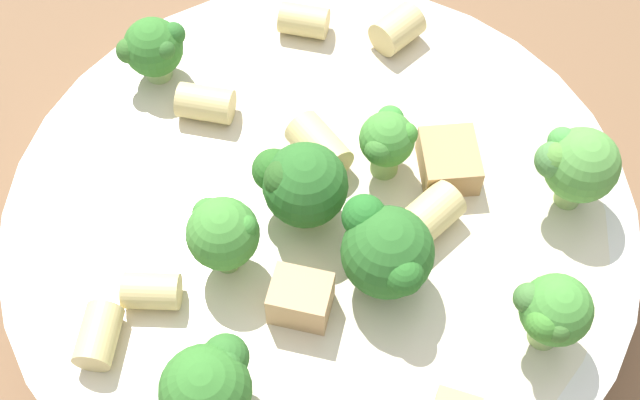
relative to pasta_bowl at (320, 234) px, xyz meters
name	(u,v)px	position (x,y,z in m)	size (l,w,h in m)	color
ground_plane	(320,260)	(0.00, 0.00, -0.02)	(2.00, 2.00, 0.00)	brown
pasta_bowl	(320,234)	(0.00, 0.00, 0.00)	(0.26, 0.26, 0.04)	silver
broccoli_floret_0	(576,164)	(-0.10, 0.01, 0.04)	(0.03, 0.03, 0.04)	#93B766
broccoli_floret_1	(207,388)	(0.05, 0.07, 0.04)	(0.03, 0.03, 0.04)	#93B766
broccoli_floret_2	(386,251)	(-0.02, 0.03, 0.04)	(0.04, 0.04, 0.04)	#84AD60
broccoli_floret_3	(223,233)	(0.04, 0.01, 0.04)	(0.03, 0.03, 0.04)	#84AD60
broccoli_floret_4	(553,313)	(-0.07, 0.07, 0.04)	(0.03, 0.03, 0.04)	#93B766
broccoli_floret_5	(387,140)	(-0.03, -0.02, 0.04)	(0.02, 0.03, 0.03)	#84AD60
broccoli_floret_6	(300,177)	(0.01, 0.00, 0.04)	(0.04, 0.03, 0.04)	#84AD60
broccoli_floret_7	(153,48)	(0.06, -0.09, 0.04)	(0.03, 0.03, 0.03)	#9EC175
rigatoni_0	(99,336)	(0.09, 0.04, 0.02)	(0.01, 0.01, 0.02)	#E0C67F
rigatoni_1	(427,218)	(-0.04, 0.02, 0.03)	(0.02, 0.02, 0.03)	#E0C67F
rigatoni_2	(152,291)	(0.07, 0.03, 0.02)	(0.01, 0.01, 0.02)	#E0C67F
rigatoni_3	(205,103)	(0.04, -0.06, 0.02)	(0.02, 0.02, 0.02)	#E0C67F
rigatoni_4	(304,21)	(-0.01, -0.10, 0.02)	(0.01, 0.01, 0.02)	#E0C67F
rigatoni_5	(397,29)	(-0.05, -0.08, 0.03)	(0.02, 0.02, 0.02)	#E0C67F
rigatoni_6	(319,146)	(-0.01, -0.03, 0.03)	(0.02, 0.02, 0.03)	#E0C67F
chicken_chunk_0	(301,299)	(0.02, 0.04, 0.03)	(0.02, 0.02, 0.02)	tan
chicken_chunk_1	(449,161)	(-0.06, -0.01, 0.02)	(0.03, 0.02, 0.01)	tan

